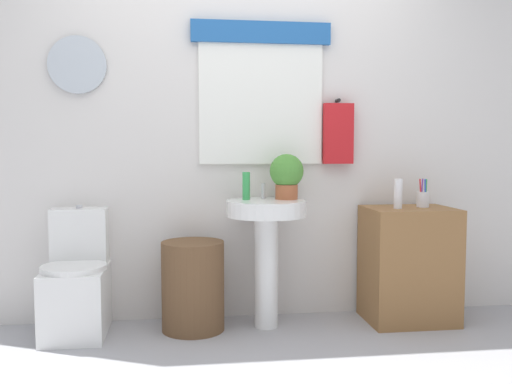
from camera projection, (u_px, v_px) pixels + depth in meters
The scene contains 11 objects.
ground_plane at pixel (262, 384), 2.69m from camera, with size 8.00×8.00×0.00m, color #A3A3A8.
back_wall at pixel (237, 122), 3.72m from camera, with size 4.40×0.18×2.60m.
toilet at pixel (77, 286), 3.41m from camera, with size 0.38×0.51×0.77m.
laundry_hamper at pixel (193, 286), 3.47m from camera, with size 0.39×0.39×0.55m, color brown.
pedestal_sink at pixel (266, 233), 3.50m from camera, with size 0.50×0.50×0.81m.
faucet at pixel (263, 191), 3.60m from camera, with size 0.03×0.03×0.10m, color silver.
wooden_cabinet at pixel (409, 264), 3.65m from camera, with size 0.55×0.44×0.75m, color olive.
soap_bottle at pixel (246, 186), 3.51m from camera, with size 0.05×0.05×0.17m, color green.
potted_plant at pixel (287, 174), 3.55m from camera, with size 0.22×0.22×0.29m.
lotion_bottle at pixel (398, 194), 3.56m from camera, with size 0.05×0.05×0.19m, color white.
toothbrush_cup at pixel (423, 199), 3.64m from camera, with size 0.08×0.08×0.19m.
Camera 1 is at (-0.37, -2.58, 1.13)m, focal length 39.28 mm.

